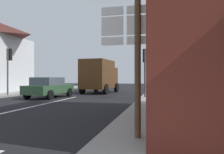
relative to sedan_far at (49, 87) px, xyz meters
name	(u,v)px	position (x,y,z in m)	size (l,w,h in m)	color
ground_plane	(64,100)	(1.64, -1.03, -0.76)	(80.00, 80.00, 0.00)	black
sidewalk_right	(160,105)	(7.81, -3.03, -0.69)	(2.65, 44.00, 0.14)	gray
lane_centre_stripe	(29,107)	(1.64, -5.03, -0.75)	(0.16, 12.00, 0.01)	silver
sedan_far	(49,87)	(0.00, 0.00, 0.00)	(2.21, 4.32, 1.47)	#2D5133
delivery_truck	(100,75)	(2.20, 5.56, 0.89)	(2.81, 5.15, 3.05)	#4C2D14
route_sign_post	(138,53)	(7.42, -9.87, 1.24)	(1.66, 0.14, 3.20)	brown
traffic_light_near_left	(9,61)	(-3.51, 0.28, 1.96)	(0.30, 0.49, 3.67)	#47474C
traffic_light_near_right	(145,62)	(6.79, 0.78, 1.77)	(0.30, 0.49, 3.41)	#47474C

